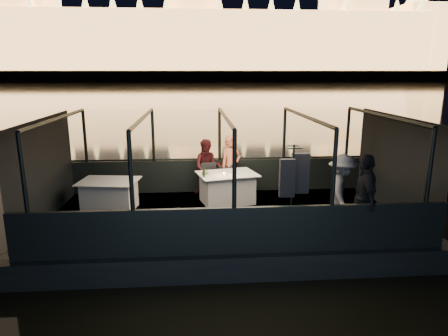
{
  "coord_description": "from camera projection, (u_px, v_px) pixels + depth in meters",
  "views": [
    {
      "loc": [
        -0.7,
        -8.77,
        3.78
      ],
      "look_at": [
        0.0,
        0.4,
        1.55
      ],
      "focal_mm": 32.0,
      "sensor_mm": 36.0,
      "label": 1
    }
  ],
  "objects": [
    {
      "name": "embankment",
      "position": [
        194.0,
        77.0,
        212.68
      ],
      "size": [
        400.0,
        140.0,
        6.0
      ],
      "primitive_type": "cube",
      "color": "#423D33",
      "rests_on": "ground"
    },
    {
      "name": "plate_far",
      "position": [
        209.0,
        175.0,
        9.96
      ],
      "size": [
        0.27,
        0.27,
        0.02
      ],
      "primitive_type": "cylinder",
      "rotation": [
        0.0,
        0.0,
        -0.12
      ],
      "color": "silver",
      "rests_on": "dining_table_central"
    },
    {
      "name": "dining_table_central",
      "position": [
        227.0,
        188.0,
        10.19
      ],
      "size": [
        1.66,
        1.36,
        0.77
      ],
      "primitive_type": "cube",
      "rotation": [
        0.0,
        0.0,
        0.24
      ],
      "color": "white",
      "rests_on": "boat_deck"
    },
    {
      "name": "plate_near",
      "position": [
        241.0,
        177.0,
        9.73
      ],
      "size": [
        0.29,
        0.29,
        0.01
      ],
      "primitive_type": "cylinder",
      "rotation": [
        0.0,
        0.0,
        0.43
      ],
      "color": "white",
      "rests_on": "dining_table_central"
    },
    {
      "name": "end_wall_aft",
      "position": [
        395.0,
        165.0,
        9.35
      ],
      "size": [
        0.02,
        4.0,
        2.3
      ],
      "primitive_type": null,
      "color": "black",
      "rests_on": "boat_deck"
    },
    {
      "name": "gunwale_starboard",
      "position": [
        234.0,
        231.0,
        7.28
      ],
      "size": [
        8.0,
        0.08,
        0.9
      ],
      "primitive_type": "cube",
      "color": "black",
      "rests_on": "boat_deck"
    },
    {
      "name": "dining_table_aft",
      "position": [
        110.0,
        194.0,
        9.66
      ],
      "size": [
        1.5,
        1.18,
        0.73
      ],
      "primitive_type": "cube",
      "rotation": [
        0.0,
        0.0,
        -0.14
      ],
      "color": "beige",
      "rests_on": "boat_deck"
    },
    {
      "name": "person_man_maroon",
      "position": [
        207.0,
        168.0,
        10.77
      ],
      "size": [
        0.78,
        0.63,
        1.52
      ],
      "primitive_type": "imported",
      "rotation": [
        0.0,
        0.0,
        -0.09
      ],
      "color": "#391012",
      "rests_on": "boat_deck"
    },
    {
      "name": "end_wall_fore",
      "position": [
        44.0,
        171.0,
        8.76
      ],
      "size": [
        0.02,
        4.0,
        2.3
      ],
      "primitive_type": null,
      "color": "black",
      "rests_on": "boat_deck"
    },
    {
      "name": "chair_port_right",
      "position": [
        227.0,
        181.0,
        10.61
      ],
      "size": [
        0.44,
        0.44,
        0.83
      ],
      "primitive_type": "cube",
      "rotation": [
        0.0,
        0.0,
        -0.14
      ],
      "color": "black",
      "rests_on": "boat_deck"
    },
    {
      "name": "parliament_building",
      "position": [
        193.0,
        11.0,
        172.16
      ],
      "size": [
        220.0,
        32.0,
        60.0
      ],
      "primitive_type": null,
      "color": "#F2D18C",
      "rests_on": "embankment"
    },
    {
      "name": "wine_glass_red",
      "position": [
        229.0,
        170.0,
        10.11
      ],
      "size": [
        0.08,
        0.08,
        0.2
      ],
      "primitive_type": null,
      "rotation": [
        0.0,
        0.0,
        0.19
      ],
      "color": "silver",
      "rests_on": "dining_table_central"
    },
    {
      "name": "wine_bottle",
      "position": [
        204.0,
        171.0,
        9.73
      ],
      "size": [
        0.08,
        0.08,
        0.27
      ],
      "primitive_type": "cylinder",
      "rotation": [
        0.0,
        0.0,
        0.4
      ],
      "color": "#123318",
      "rests_on": "dining_table_central"
    },
    {
      "name": "gunwale_port",
      "position": [
        220.0,
        175.0,
        11.16
      ],
      "size": [
        8.0,
        0.08,
        0.9
      ],
      "primitive_type": "cube",
      "color": "black",
      "rests_on": "boat_deck"
    },
    {
      "name": "chair_port_left",
      "position": [
        209.0,
        181.0,
        10.58
      ],
      "size": [
        0.51,
        0.51,
        0.9
      ],
      "primitive_type": "cube",
      "rotation": [
        0.0,
        0.0,
        0.23
      ],
      "color": "black",
      "rests_on": "boat_deck"
    },
    {
      "name": "cabin_roof_glass",
      "position": [
        225.0,
        117.0,
        8.78
      ],
      "size": [
        8.0,
        4.0,
        0.02
      ],
      "primitive_type": null,
      "color": "#99B2B2",
      "rests_on": "boat_deck"
    },
    {
      "name": "wine_glass_empty",
      "position": [
        228.0,
        174.0,
        9.71
      ],
      "size": [
        0.06,
        0.06,
        0.18
      ],
      "primitive_type": null,
      "rotation": [
        0.0,
        0.0,
        -0.03
      ],
      "color": "silver",
      "rests_on": "dining_table_central"
    },
    {
      "name": "person_woman_coral",
      "position": [
        231.0,
        167.0,
        10.81
      ],
      "size": [
        0.68,
        0.57,
        1.61
      ],
      "primitive_type": "imported",
      "rotation": [
        0.0,
        0.0,
        0.38
      ],
      "color": "#CB684A",
      "rests_on": "boat_deck"
    },
    {
      "name": "cabin_glass_starboard",
      "position": [
        234.0,
        170.0,
        7.01
      ],
      "size": [
        8.0,
        0.02,
        1.4
      ],
      "primitive_type": null,
      "color": "#99B2B2",
      "rests_on": "gunwale_starboard"
    },
    {
      "name": "canopy_ribs",
      "position": [
        225.0,
        168.0,
        9.06
      ],
      "size": [
        8.0,
        4.0,
        2.3
      ],
      "primitive_type": null,
      "color": "black",
      "rests_on": "boat_deck"
    },
    {
      "name": "passenger_stripe",
      "position": [
        342.0,
        190.0,
        8.38
      ],
      "size": [
        0.87,
        1.18,
        1.63
      ],
      "primitive_type": "imported",
      "rotation": [
        0.0,
        0.0,
        1.28
      ],
      "color": "silver",
      "rests_on": "boat_deck"
    },
    {
      "name": "wine_glass_white",
      "position": [
        206.0,
        173.0,
        9.74
      ],
      "size": [
        0.06,
        0.06,
        0.18
      ],
      "primitive_type": null,
      "rotation": [
        0.0,
        0.0,
        0.02
      ],
      "color": "silver",
      "rests_on": "dining_table_central"
    },
    {
      "name": "boat_deck",
      "position": [
        225.0,
        216.0,
        9.33
      ],
      "size": [
        8.0,
        4.0,
        0.04
      ],
      "primitive_type": "cube",
      "color": "black",
      "rests_on": "boat_hull"
    },
    {
      "name": "river_water",
      "position": [
        196.0,
        89.0,
        86.96
      ],
      "size": [
        500.0,
        500.0,
        0.0
      ],
      "primitive_type": "plane",
      "color": "black",
      "rests_on": "ground"
    },
    {
      "name": "passenger_dark",
      "position": [
        364.0,
        201.0,
        7.7
      ],
      "size": [
        0.58,
        1.1,
        1.78
      ],
      "primitive_type": "imported",
      "rotation": [
        0.0,
        0.0,
        4.58
      ],
      "color": "black",
      "rests_on": "boat_deck"
    },
    {
      "name": "bread_basket",
      "position": [
        205.0,
        173.0,
        9.96
      ],
      "size": [
        0.23,
        0.23,
        0.07
      ],
      "primitive_type": "cylinder",
      "rotation": [
        0.0,
        0.0,
        -0.42
      ],
      "color": "olive",
      "rests_on": "dining_table_central"
    },
    {
      "name": "cabin_glass_port",
      "position": [
        220.0,
        135.0,
        10.89
      ],
      "size": [
        8.0,
        0.02,
        1.4
      ],
      "primitive_type": null,
      "color": "#99B2B2",
      "rests_on": "gunwale_port"
    },
    {
      "name": "amber_candle",
      "position": [
        224.0,
        174.0,
        9.9
      ],
      "size": [
        0.07,
        0.07,
        0.07
      ],
      "primitive_type": "cylinder",
      "rotation": [
        0.0,
        0.0,
        0.34
      ],
      "color": "#FF943F",
      "rests_on": "dining_table_central"
    },
    {
      "name": "coat_stand",
      "position": [
        292.0,
        196.0,
        7.85
      ],
      "size": [
        0.54,
        0.44,
        1.93
      ],
      "primitive_type": null,
      "rotation": [
        0.0,
        0.0,
        -0.02
      ],
      "color": "black",
      "rests_on": "boat_deck"
    },
    {
      "name": "boat_hull",
      "position": [
        225.0,
        235.0,
        9.44
      ],
      "size": [
        8.6,
        4.4,
        1.0
      ],
      "primitive_type": "cube",
      "color": "black",
      "rests_on": "river_water"
    }
  ]
}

